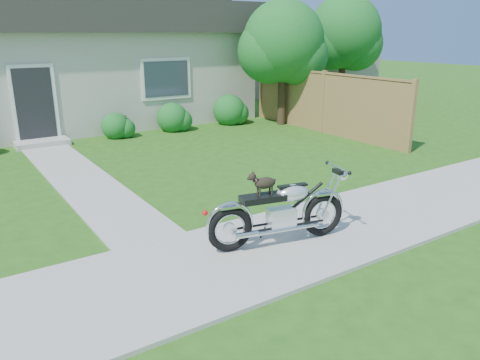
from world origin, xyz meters
name	(u,v)px	position (x,y,z in m)	size (l,w,h in m)	color
ground	(275,245)	(0.00, 0.00, 0.00)	(80.00, 80.00, 0.00)	#235114
sidewalk	(276,244)	(0.00, 0.00, 0.02)	(24.00, 2.20, 0.04)	#9E9B93
walkway	(79,178)	(-1.50, 5.00, 0.01)	(1.20, 8.00, 0.03)	#9E9B93
house	(60,59)	(0.00, 11.99, 2.16)	(12.60, 7.03, 4.50)	beige
fence	(323,102)	(6.30, 5.75, 0.94)	(0.12, 6.62, 1.90)	olive
tree_near	(288,45)	(6.15, 7.40, 2.60)	(2.70, 2.65, 4.06)	#3D2B1C
tree_far	(348,35)	(10.79, 9.23, 2.89)	(2.95, 2.94, 4.51)	#3D2B1C
shrub_row	(127,123)	(0.92, 8.50, 0.41)	(11.05, 1.09, 1.09)	#185B1F
potted_plant_right	(125,125)	(0.89, 8.55, 0.35)	(0.39, 0.39, 0.69)	#1F641B
motorcycle_with_dog	(281,211)	(0.08, -0.02, 0.54)	(2.20, 0.78, 1.12)	black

